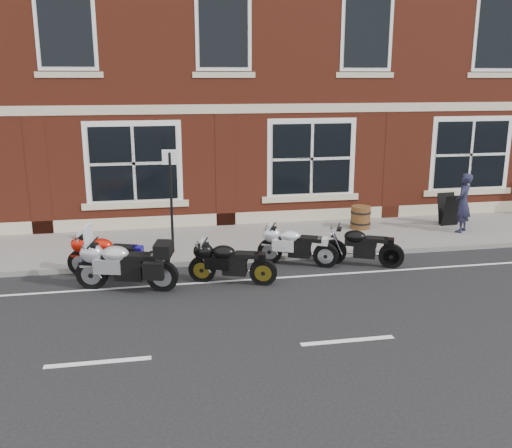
% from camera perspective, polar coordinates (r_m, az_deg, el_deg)
% --- Properties ---
extents(ground, '(80.00, 80.00, 0.00)m').
position_cam_1_polar(ground, '(12.37, 4.46, -5.57)').
color(ground, black).
rests_on(ground, ground).
extents(sidewalk, '(30.00, 3.00, 0.12)m').
position_cam_1_polar(sidewalk, '(15.13, 1.52, -1.56)').
color(sidewalk, slate).
rests_on(sidewalk, ground).
extents(kerb, '(30.00, 0.16, 0.12)m').
position_cam_1_polar(kerb, '(13.66, 2.92, -3.35)').
color(kerb, slate).
rests_on(kerb, ground).
extents(pub_building, '(24.00, 12.00, 12.00)m').
position_cam_1_polar(pub_building, '(22.01, -2.73, 19.02)').
color(pub_building, maroon).
rests_on(pub_building, ground).
extents(moto_touring_silver, '(2.08, 0.74, 1.39)m').
position_cam_1_polar(moto_touring_silver, '(11.91, -13.09, -3.83)').
color(moto_touring_silver, black).
rests_on(moto_touring_silver, ground).
extents(moto_sport_red, '(1.91, 0.78, 0.89)m').
position_cam_1_polar(moto_sport_red, '(12.74, -14.43, -2.98)').
color(moto_sport_red, black).
rests_on(moto_sport_red, ground).
extents(moto_sport_black, '(1.82, 0.72, 0.85)m').
position_cam_1_polar(moto_sport_black, '(12.00, -2.53, -3.73)').
color(moto_sport_black, black).
rests_on(moto_sport_black, ground).
extents(moto_sport_silver, '(1.76, 0.92, 0.85)m').
position_cam_1_polar(moto_sport_silver, '(13.20, 4.05, -2.05)').
color(moto_sport_silver, black).
rests_on(moto_sport_silver, ground).
extents(moto_naked_black, '(1.74, 0.93, 0.84)m').
position_cam_1_polar(moto_naked_black, '(13.36, 10.47, -2.07)').
color(moto_naked_black, black).
rests_on(moto_naked_black, ground).
extents(pedestrian_left, '(0.70, 0.69, 1.62)m').
position_cam_1_polar(pedestrian_left, '(16.46, 20.01, 2.00)').
color(pedestrian_left, '#1C1C32').
rests_on(pedestrian_left, sidewalk).
extents(a_board_sign, '(0.58, 0.41, 0.91)m').
position_cam_1_polar(a_board_sign, '(17.20, 18.77, 1.39)').
color(a_board_sign, black).
rests_on(a_board_sign, sidewalk).
extents(barrel_planter, '(0.57, 0.57, 0.63)m').
position_cam_1_polar(barrel_planter, '(16.22, 10.41, 0.67)').
color(barrel_planter, '#442E12').
rests_on(barrel_planter, sidewalk).
extents(parking_sign, '(0.35, 0.07, 2.49)m').
position_cam_1_polar(parking_sign, '(13.65, -8.50, 2.99)').
color(parking_sign, black).
rests_on(parking_sign, sidewalk).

